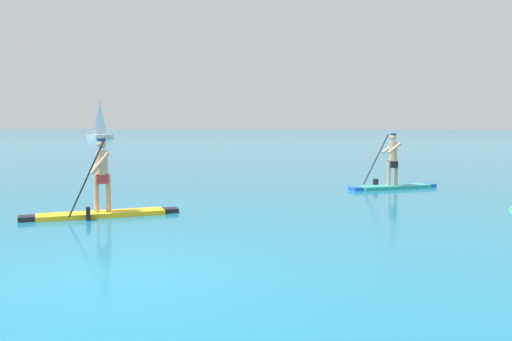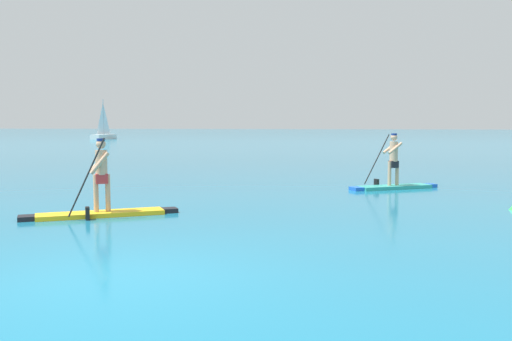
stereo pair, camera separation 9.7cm
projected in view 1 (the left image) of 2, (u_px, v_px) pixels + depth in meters
The scene contains 4 objects.
ground at pixel (120, 277), 7.52m from camera, with size 440.00×440.00×0.00m, color #196B8C.
paddleboarder_mid_center at pixel (101, 200), 12.45m from camera, with size 3.10×2.21×1.81m.
paddleboarder_far_right at pixel (393, 177), 17.83m from camera, with size 2.81×1.99×1.80m.
sailboat_left_horizon at pixel (100, 134), 76.49m from camera, with size 1.44×5.03×5.41m.
Camera 1 is at (3.30, -6.85, 2.06)m, focal length 39.19 mm.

